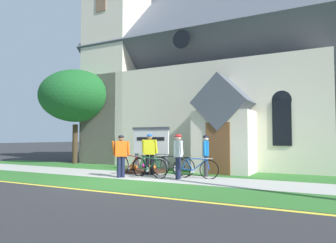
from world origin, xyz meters
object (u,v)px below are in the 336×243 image
(bicycle_black, at_px, (195,168))
(cyclist_in_blue_jersey, at_px, (178,153))
(bicycle_green, at_px, (149,167))
(bicycle_yellow, at_px, (173,166))
(cyclist_in_white_jersey, at_px, (206,153))
(cyclist_in_red_jersey, at_px, (150,151))
(yard_deciduous_tree, at_px, (76,96))
(bicycle_red, at_px, (130,165))
(church_sign, at_px, (151,142))
(cyclist_in_yellow_jersey, at_px, (121,153))

(bicycle_black, height_order, cyclist_in_blue_jersey, cyclist_in_blue_jersey)
(bicycle_green, distance_m, bicycle_yellow, 1.01)
(cyclist_in_blue_jersey, distance_m, cyclist_in_white_jersey, 1.36)
(bicycle_yellow, bearing_deg, cyclist_in_red_jersey, -170.35)
(cyclist_in_red_jersey, distance_m, yard_deciduous_tree, 7.80)
(bicycle_yellow, bearing_deg, bicycle_red, -164.42)
(church_sign, relative_size, yard_deciduous_tree, 0.36)
(bicycle_red, height_order, cyclist_in_yellow_jersey, cyclist_in_yellow_jersey)
(bicycle_yellow, distance_m, cyclist_in_white_jersey, 1.38)
(bicycle_yellow, height_order, cyclist_in_red_jersey, cyclist_in_red_jersey)
(bicycle_black, bearing_deg, cyclist_in_white_jersey, 79.45)
(bicycle_red, distance_m, yard_deciduous_tree, 7.56)
(bicycle_red, distance_m, bicycle_black, 2.72)
(cyclist_in_red_jersey, bearing_deg, cyclist_in_yellow_jersey, -113.92)
(bicycle_green, bearing_deg, cyclist_in_red_jersey, 120.08)
(church_sign, distance_m, bicycle_black, 3.27)
(church_sign, bearing_deg, bicycle_yellow, -34.96)
(cyclist_in_yellow_jersey, bearing_deg, cyclist_in_white_jersey, 34.66)
(bicycle_red, relative_size, bicycle_yellow, 0.97)
(church_sign, height_order, bicycle_green, church_sign)
(bicycle_black, distance_m, cyclist_in_red_jersey, 2.09)
(bicycle_yellow, relative_size, cyclist_in_yellow_jersey, 1.09)
(cyclist_in_white_jersey, bearing_deg, cyclist_in_blue_jersey, -116.05)
(bicycle_black, bearing_deg, cyclist_in_yellow_jersey, -156.67)
(church_sign, xyz_separation_m, bicycle_yellow, (1.73, -1.21, -0.90))
(bicycle_red, relative_size, bicycle_black, 0.97)
(bicycle_red, bearing_deg, bicycle_yellow, 15.58)
(cyclist_in_blue_jersey, xyz_separation_m, yard_deciduous_tree, (-8.23, 3.32, 2.94))
(cyclist_in_red_jersey, bearing_deg, cyclist_in_white_jersey, 17.06)
(bicycle_green, xyz_separation_m, bicycle_yellow, (0.57, 0.83, 0.01))
(cyclist_in_red_jersey, bearing_deg, church_sign, 119.35)
(bicycle_yellow, height_order, cyclist_in_blue_jersey, cyclist_in_blue_jersey)
(bicycle_red, xyz_separation_m, yard_deciduous_tree, (-5.97, 3.06, 3.49))
(bicycle_red, height_order, cyclist_in_blue_jersey, cyclist_in_blue_jersey)
(cyclist_in_white_jersey, xyz_separation_m, cyclist_in_red_jersey, (-2.14, -0.66, 0.04))
(cyclist_in_blue_jersey, bearing_deg, bicycle_black, 45.61)
(bicycle_red, bearing_deg, bicycle_black, 4.32)
(bicycle_black, xyz_separation_m, cyclist_in_red_jersey, (-2.00, 0.10, 0.59))
(church_sign, relative_size, bicycle_red, 1.16)
(cyclist_in_blue_jersey, height_order, yard_deciduous_tree, yard_deciduous_tree)
(bicycle_green, xyz_separation_m, yard_deciduous_tree, (-7.07, 3.42, 3.50))
(bicycle_yellow, xyz_separation_m, cyclist_in_yellow_jersey, (-1.49, -1.35, 0.53))
(yard_deciduous_tree, bearing_deg, cyclist_in_yellow_jersey, -32.67)
(bicycle_red, distance_m, bicycle_yellow, 1.73)
(bicycle_red, xyz_separation_m, cyclist_in_red_jersey, (0.71, 0.30, 0.57))
(church_sign, bearing_deg, yard_deciduous_tree, 166.80)
(cyclist_in_white_jersey, bearing_deg, bicycle_black, -100.55)
(bicycle_yellow, xyz_separation_m, cyclist_in_red_jersey, (-0.96, -0.16, 0.57))
(cyclist_in_yellow_jersey, relative_size, yard_deciduous_tree, 0.29)
(bicycle_red, bearing_deg, cyclist_in_yellow_jersey, -78.34)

